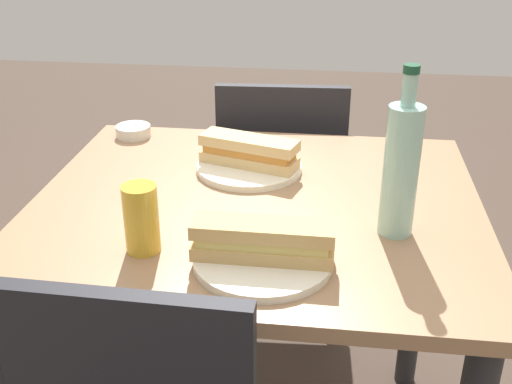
% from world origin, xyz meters
% --- Properties ---
extents(dining_table, '(0.96, 0.84, 0.77)m').
position_xyz_m(dining_table, '(0.00, 0.00, 0.64)').
color(dining_table, '#997251').
rests_on(dining_table, ground).
extents(chair_far, '(0.42, 0.42, 0.88)m').
position_xyz_m(chair_far, '(0.00, 0.62, 0.51)').
color(chair_far, black).
rests_on(chair_far, ground).
extents(plate_near, '(0.25, 0.25, 0.01)m').
position_xyz_m(plate_near, '(-0.04, 0.16, 0.78)').
color(plate_near, silver).
rests_on(plate_near, dining_table).
extents(baguette_sandwich_near, '(0.24, 0.13, 0.07)m').
position_xyz_m(baguette_sandwich_near, '(-0.04, 0.16, 0.82)').
color(baguette_sandwich_near, '#DBB77A').
rests_on(baguette_sandwich_near, plate_near).
extents(knife_near, '(0.18, 0.06, 0.01)m').
position_xyz_m(knife_near, '(-0.03, 0.21, 0.79)').
color(knife_near, silver).
rests_on(knife_near, plate_near).
extents(plate_far, '(0.25, 0.25, 0.01)m').
position_xyz_m(plate_far, '(0.04, -0.25, 0.78)').
color(plate_far, silver).
rests_on(plate_far, dining_table).
extents(baguette_sandwich_far, '(0.25, 0.07, 0.07)m').
position_xyz_m(baguette_sandwich_far, '(0.04, -0.25, 0.82)').
color(baguette_sandwich_far, tan).
rests_on(baguette_sandwich_far, plate_far).
extents(knife_far, '(0.18, 0.05, 0.01)m').
position_xyz_m(knife_far, '(0.03, -0.20, 0.79)').
color(knife_far, silver).
rests_on(knife_far, plate_far).
extents(water_bottle, '(0.07, 0.07, 0.33)m').
position_xyz_m(water_bottle, '(0.28, -0.10, 0.91)').
color(water_bottle, '#99C6B7').
rests_on(water_bottle, dining_table).
extents(beer_glass, '(0.06, 0.06, 0.13)m').
position_xyz_m(beer_glass, '(-0.18, -0.23, 0.84)').
color(beer_glass, gold).
rests_on(beer_glass, dining_table).
extents(olive_bowl, '(0.09, 0.09, 0.03)m').
position_xyz_m(olive_bowl, '(-0.38, 0.34, 0.79)').
color(olive_bowl, silver).
rests_on(olive_bowl, dining_table).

